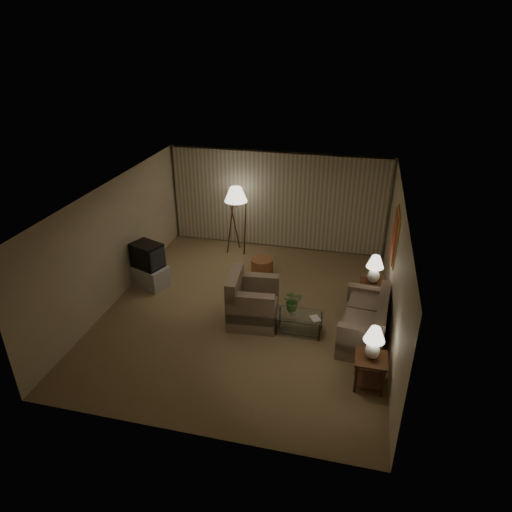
{
  "coord_description": "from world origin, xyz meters",
  "views": [
    {
      "loc": [
        2.15,
        -8.16,
        5.64
      ],
      "look_at": [
        0.07,
        0.6,
        1.06
      ],
      "focal_mm": 32.0,
      "sensor_mm": 36.0,
      "label": 1
    }
  ],
  "objects": [
    {
      "name": "ground",
      "position": [
        0.0,
        0.0,
        0.0
      ],
      "size": [
        7.0,
        7.0,
        0.0
      ],
      "primitive_type": "plane",
      "color": "olive",
      "rests_on": "ground"
    },
    {
      "name": "room_shell",
      "position": [
        0.02,
        1.51,
        1.75
      ],
      "size": [
        6.04,
        7.02,
        2.72
      ],
      "color": "beige",
      "rests_on": "ground"
    },
    {
      "name": "sofa",
      "position": [
        2.5,
        -0.42,
        0.37
      ],
      "size": [
        1.81,
        1.11,
        0.75
      ],
      "rotation": [
        0.0,
        0.0,
        -1.65
      ],
      "color": "gray",
      "rests_on": "ground"
    },
    {
      "name": "armchair",
      "position": [
        0.23,
        -0.33,
        0.44
      ],
      "size": [
        1.23,
        1.18,
        0.88
      ],
      "rotation": [
        0.0,
        0.0,
        1.66
      ],
      "color": "gray",
      "rests_on": "ground"
    },
    {
      "name": "side_table_near",
      "position": [
        2.65,
        -1.77,
        0.41
      ],
      "size": [
        0.55,
        0.55,
        0.6
      ],
      "color": "#38200F",
      "rests_on": "ground"
    },
    {
      "name": "side_table_far",
      "position": [
        2.65,
        0.83,
        0.41
      ],
      "size": [
        0.55,
        0.46,
        0.6
      ],
      "color": "#38200F",
      "rests_on": "ground"
    },
    {
      "name": "table_lamp_near",
      "position": [
        2.65,
        -1.77,
        0.97
      ],
      "size": [
        0.36,
        0.36,
        0.62
      ],
      "color": "white",
      "rests_on": "side_table_near"
    },
    {
      "name": "table_lamp_far",
      "position": [
        2.65,
        0.83,
        0.98
      ],
      "size": [
        0.37,
        0.37,
        0.65
      ],
      "color": "white",
      "rests_on": "side_table_far"
    },
    {
      "name": "coffee_table",
      "position": [
        1.24,
        -0.52,
        0.28
      ],
      "size": [
        1.01,
        0.55,
        0.41
      ],
      "color": "silver",
      "rests_on": "ground"
    },
    {
      "name": "tv_cabinet",
      "position": [
        -2.55,
        0.56,
        0.25
      ],
      "size": [
        1.26,
        1.16,
        0.5
      ],
      "primitive_type": "cube",
      "rotation": [
        0.0,
        0.0,
        -0.37
      ],
      "color": "#B3B2B5",
      "rests_on": "ground"
    },
    {
      "name": "crt_tv",
      "position": [
        -2.55,
        0.56,
        0.8
      ],
      "size": [
        1.02,
        0.96,
        0.59
      ],
      "primitive_type": "cube",
      "rotation": [
        0.0,
        0.0,
        -0.37
      ],
      "color": "black",
      "rests_on": "tv_cabinet"
    },
    {
      "name": "floor_lamp",
      "position": [
        -0.99,
        2.78,
        0.98
      ],
      "size": [
        0.6,
        0.6,
        1.86
      ],
      "color": "#38200F",
      "rests_on": "ground"
    },
    {
      "name": "ottoman",
      "position": [
        -0.05,
        1.79,
        0.19
      ],
      "size": [
        0.57,
        0.57,
        0.37
      ],
      "primitive_type": "cylinder",
      "rotation": [
        0.0,
        0.0,
        -0.02
      ],
      "color": "#975D33",
      "rests_on": "ground"
    },
    {
      "name": "vase",
      "position": [
        1.09,
        -0.52,
        0.49
      ],
      "size": [
        0.19,
        0.19,
        0.16
      ],
      "primitive_type": "imported",
      "rotation": [
        0.0,
        0.0,
        0.33
      ],
      "color": "white",
      "rests_on": "coffee_table"
    },
    {
      "name": "flowers",
      "position": [
        1.09,
        -0.52,
        0.79
      ],
      "size": [
        0.49,
        0.45,
        0.44
      ],
      "primitive_type": "imported",
      "rotation": [
        0.0,
        0.0,
        0.34
      ],
      "color": "#487835",
      "rests_on": "vase"
    },
    {
      "name": "book",
      "position": [
        1.49,
        -0.62,
        0.42
      ],
      "size": [
        0.26,
        0.28,
        0.02
      ],
      "primitive_type": "imported",
      "rotation": [
        0.0,
        0.0,
        0.54
      ],
      "color": "olive",
      "rests_on": "coffee_table"
    }
  ]
}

